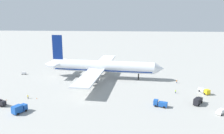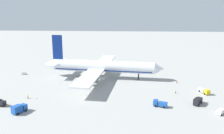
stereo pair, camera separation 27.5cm
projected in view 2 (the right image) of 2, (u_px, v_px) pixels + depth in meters
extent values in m
plane|color=#9E9E99|center=(103.00, 78.00, 138.68)|extent=(600.00, 600.00, 0.00)
cylinder|color=silver|center=(103.00, 66.00, 137.05)|extent=(58.68, 12.47, 6.57)
cone|color=silver|center=(159.00, 69.00, 131.84)|extent=(5.89, 6.94, 6.44)
cone|color=silver|center=(50.00, 64.00, 142.37)|extent=(7.18, 6.88, 6.25)
cube|color=navy|center=(57.00, 47.00, 139.04)|extent=(6.02, 1.11, 14.21)
cube|color=silver|center=(61.00, 60.00, 146.89)|extent=(5.37, 10.17, 0.36)
cube|color=silver|center=(53.00, 65.00, 135.65)|extent=(5.37, 10.17, 0.36)
cube|color=silver|center=(105.00, 61.00, 157.14)|extent=(12.40, 34.64, 0.70)
cylinder|color=slate|center=(105.00, 65.00, 152.61)|extent=(5.24, 4.00, 3.52)
cube|color=silver|center=(89.00, 77.00, 118.38)|extent=(12.40, 34.64, 0.70)
cylinder|color=slate|center=(94.00, 79.00, 123.65)|extent=(5.04, 4.57, 4.12)
cylinder|color=black|center=(139.00, 76.00, 134.91)|extent=(0.70, 0.70, 3.62)
cylinder|color=black|center=(100.00, 72.00, 143.80)|extent=(0.70, 0.70, 3.62)
cylinder|color=black|center=(96.00, 77.00, 133.67)|extent=(0.70, 0.70, 3.62)
cube|color=navy|center=(103.00, 69.00, 137.48)|extent=(56.33, 11.90, 0.50)
cube|color=black|center=(200.00, 100.00, 101.36)|extent=(2.70, 2.63, 1.96)
cube|color=black|center=(197.00, 101.00, 98.85)|extent=(3.77, 4.19, 2.51)
cube|color=black|center=(200.00, 98.00, 101.72)|extent=(1.47, 1.04, 0.86)
cylinder|color=black|center=(197.00, 101.00, 102.07)|extent=(0.76, 0.91, 0.90)
cylinder|color=black|center=(202.00, 103.00, 100.84)|extent=(0.76, 0.91, 0.90)
cylinder|color=black|center=(194.00, 104.00, 99.18)|extent=(0.76, 0.91, 0.90)
cylinder|color=black|center=(199.00, 105.00, 97.94)|extent=(0.76, 0.91, 0.90)
cube|color=black|center=(3.00, 103.00, 97.82)|extent=(2.39, 2.54, 1.81)
cube|color=black|center=(4.00, 102.00, 97.44)|extent=(0.73, 1.59, 0.80)
cylinder|color=black|center=(5.00, 104.00, 98.98)|extent=(0.95, 0.63, 0.90)
cylinder|color=black|center=(1.00, 106.00, 97.23)|extent=(0.95, 0.63, 0.90)
cube|color=yellow|center=(207.00, 92.00, 110.89)|extent=(2.53, 2.57, 2.07)
cube|color=#B2B2B7|center=(202.00, 90.00, 114.47)|extent=(3.18, 4.68, 1.54)
cube|color=black|center=(208.00, 91.00, 110.08)|extent=(1.63, 0.58, 0.91)
cylinder|color=black|center=(209.00, 94.00, 111.55)|extent=(0.55, 0.95, 0.90)
cylinder|color=black|center=(205.00, 94.00, 111.10)|extent=(0.55, 0.95, 0.90)
cylinder|color=black|center=(203.00, 91.00, 115.72)|extent=(0.55, 0.95, 0.90)
cylinder|color=black|center=(199.00, 91.00, 115.27)|extent=(0.55, 0.95, 0.90)
cube|color=#194CA5|center=(156.00, 102.00, 98.06)|extent=(2.27, 2.54, 2.27)
cube|color=#194CA5|center=(163.00, 104.00, 96.96)|extent=(3.94, 3.14, 1.70)
cube|color=black|center=(154.00, 101.00, 98.15)|extent=(0.67, 1.69, 1.00)
cylinder|color=black|center=(155.00, 106.00, 97.32)|extent=(0.95, 0.59, 0.90)
cylinder|color=black|center=(156.00, 104.00, 99.20)|extent=(0.95, 0.59, 0.90)
cylinder|color=black|center=(164.00, 107.00, 95.94)|extent=(0.95, 0.59, 0.90)
cylinder|color=black|center=(165.00, 105.00, 97.82)|extent=(0.95, 0.59, 0.90)
cube|color=#194CA5|center=(24.00, 107.00, 93.49)|extent=(3.02, 2.70, 2.30)
cube|color=#194CA5|center=(17.00, 109.00, 90.79)|extent=(3.87, 4.37, 2.80)
cube|color=black|center=(25.00, 105.00, 93.87)|extent=(1.90, 1.02, 1.01)
cylinder|color=black|center=(22.00, 109.00, 94.23)|extent=(0.68, 0.94, 0.90)
cylinder|color=black|center=(26.00, 110.00, 92.99)|extent=(0.68, 0.94, 0.90)
cylinder|color=black|center=(13.00, 113.00, 91.10)|extent=(0.68, 0.94, 0.90)
cylinder|color=black|center=(18.00, 114.00, 89.86)|extent=(0.68, 0.94, 0.90)
cube|color=white|center=(221.00, 112.00, 90.67)|extent=(4.47, 4.41, 1.10)
cube|color=white|center=(221.00, 110.00, 90.33)|extent=(3.19, 3.17, 0.55)
cylinder|color=black|center=(220.00, 111.00, 92.40)|extent=(0.61, 0.60, 0.64)
cylinder|color=black|center=(217.00, 114.00, 90.57)|extent=(0.61, 0.60, 0.64)
cylinder|color=black|center=(221.00, 115.00, 89.20)|extent=(0.61, 0.60, 0.64)
cube|color=gray|center=(24.00, 74.00, 146.04)|extent=(2.59, 1.42, 0.15)
cylinder|color=#333338|center=(22.00, 74.00, 146.13)|extent=(0.60, 0.08, 0.08)
cube|color=silver|center=(24.00, 73.00, 145.89)|extent=(2.18, 1.27, 1.16)
cylinder|color=black|center=(22.00, 74.00, 145.44)|extent=(0.40, 0.12, 0.40)
cylinder|color=black|center=(23.00, 74.00, 146.80)|extent=(0.40, 0.12, 0.40)
cylinder|color=black|center=(25.00, 74.00, 145.32)|extent=(0.40, 0.12, 0.40)
cylinder|color=black|center=(26.00, 74.00, 146.68)|extent=(0.40, 0.12, 0.40)
cylinder|color=navy|center=(175.00, 92.00, 113.30)|extent=(0.44, 0.44, 0.83)
cylinder|color=#B2F219|center=(176.00, 91.00, 113.13)|extent=(0.56, 0.56, 0.62)
sphere|color=tan|center=(176.00, 90.00, 113.03)|extent=(0.22, 0.22, 0.22)
cylinder|color=navy|center=(177.00, 82.00, 128.78)|extent=(0.44, 0.44, 0.89)
cylinder|color=orange|center=(177.00, 81.00, 128.60)|extent=(0.55, 0.55, 0.67)
sphere|color=beige|center=(177.00, 80.00, 128.49)|extent=(0.24, 0.24, 0.24)
cylinder|color=black|center=(28.00, 98.00, 106.65)|extent=(0.38, 0.38, 0.87)
cylinder|color=yellow|center=(28.00, 96.00, 106.47)|extent=(0.48, 0.48, 0.65)
sphere|color=beige|center=(28.00, 95.00, 106.36)|extent=(0.24, 0.24, 0.24)
cone|color=orange|center=(149.00, 65.00, 170.33)|extent=(0.36, 0.36, 0.55)
cone|color=orange|center=(6.00, 100.00, 104.56)|extent=(0.36, 0.36, 0.55)
cone|color=orange|center=(128.00, 62.00, 178.62)|extent=(0.36, 0.36, 0.55)
cone|color=orange|center=(37.00, 98.00, 106.36)|extent=(0.36, 0.36, 0.55)
cone|color=orange|center=(93.00, 62.00, 179.14)|extent=(0.36, 0.36, 0.55)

